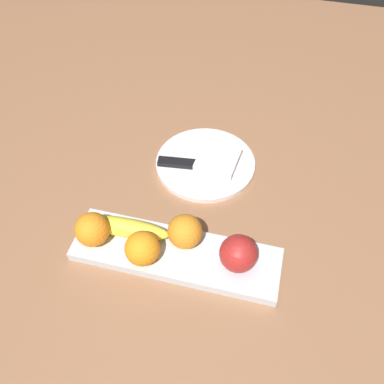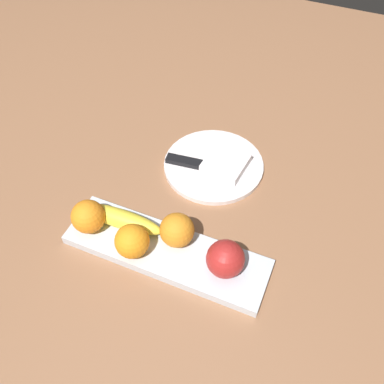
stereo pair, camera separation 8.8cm
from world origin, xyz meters
name	(u,v)px [view 1 (the left image)]	position (x,y,z in m)	size (l,w,h in m)	color
ground_plane	(147,269)	(0.00, 0.00, 0.00)	(2.40, 2.40, 0.00)	#946445
fruit_tray	(176,254)	(0.05, 0.04, 0.01)	(0.41, 0.12, 0.02)	silver
apple	(239,254)	(0.17, 0.04, 0.06)	(0.07, 0.07, 0.07)	#AF2624
banana	(125,227)	(-0.06, 0.06, 0.04)	(0.18, 0.04, 0.04)	yellow
orange_near_apple	(185,231)	(0.06, 0.07, 0.05)	(0.07, 0.07, 0.07)	orange
orange_near_banana	(92,229)	(-0.11, 0.03, 0.05)	(0.07, 0.07, 0.07)	orange
orange_center	(142,248)	(-0.01, 0.01, 0.05)	(0.07, 0.07, 0.07)	orange
dinner_plate	(205,163)	(0.05, 0.30, 0.01)	(0.23, 0.23, 0.01)	white
folded_napkin	(218,160)	(0.08, 0.30, 0.02)	(0.09, 0.09, 0.02)	white
knife	(184,164)	(0.00, 0.27, 0.02)	(0.18, 0.04, 0.01)	silver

